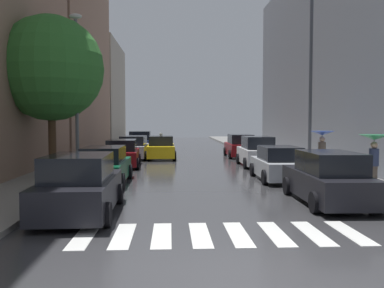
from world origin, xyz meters
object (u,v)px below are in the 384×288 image
at_px(parked_car_right_second, 279,164).
at_px(pedestrian_near_tree, 322,141).
at_px(parked_car_left_fifth, 140,142).
at_px(street_tree_left, 51,69).
at_px(lamp_post_left, 76,83).
at_px(parked_car_left_second, 105,166).
at_px(pedestrian_foreground, 374,148).
at_px(parked_car_right_fourth, 240,146).
at_px(parked_car_left_third, 122,154).
at_px(parked_car_left_nearest, 80,187).
at_px(parked_car_right_third, 257,152).
at_px(parked_car_left_fourth, 134,148).
at_px(parked_car_right_nearest, 328,179).
at_px(taxi_midroad, 161,148).

height_order(parked_car_right_second, pedestrian_near_tree, pedestrian_near_tree).
relative_size(parked_car_left_fifth, street_tree_left, 0.55).
bearing_deg(lamp_post_left, parked_car_right_second, -8.99).
distance_m(parked_car_left_second, pedestrian_foreground, 10.80).
distance_m(parked_car_left_fifth, parked_car_right_fourth, 9.41).
relative_size(parked_car_left_third, parked_car_left_fifth, 1.07).
relative_size(parked_car_left_fifth, parked_car_right_fourth, 0.92).
xyz_separation_m(parked_car_left_nearest, parked_car_left_fifth, (-0.01, 23.86, 0.02)).
bearing_deg(parked_car_right_second, parked_car_left_third, 53.24).
height_order(parked_car_left_nearest, street_tree_left, street_tree_left).
xyz_separation_m(parked_car_right_third, lamp_post_left, (-9.49, -4.27, 3.63)).
height_order(parked_car_left_nearest, pedestrian_foreground, pedestrian_foreground).
distance_m(parked_car_right_fourth, pedestrian_foreground, 15.31).
bearing_deg(parked_car_left_fifth, parked_car_left_third, 178.39).
distance_m(parked_car_left_third, lamp_post_left, 5.98).
relative_size(parked_car_left_fourth, parked_car_right_third, 1.12).
bearing_deg(parked_car_right_fourth, pedestrian_near_tree, -167.93).
bearing_deg(parked_car_left_second, pedestrian_near_tree, -79.22).
bearing_deg(parked_car_right_nearest, pedestrian_foreground, -49.57).
xyz_separation_m(parked_car_left_second, parked_car_right_nearest, (7.90, -4.56, 0.04)).
bearing_deg(parked_car_left_third, parked_car_right_fourth, -55.15).
bearing_deg(parked_car_left_second, pedestrian_foreground, -103.18).
xyz_separation_m(parked_car_right_third, taxi_midroad, (-5.76, 5.21, -0.06)).
relative_size(parked_car_left_third, parked_car_left_fourth, 0.93).
bearing_deg(pedestrian_foreground, parked_car_left_nearest, 143.78).
bearing_deg(parked_car_left_third, taxi_midroad, -25.27).
relative_size(parked_car_left_second, parked_car_right_second, 1.12).
height_order(parked_car_right_fourth, street_tree_left, street_tree_left).
height_order(parked_car_left_second, pedestrian_near_tree, pedestrian_near_tree).
bearing_deg(parked_car_left_second, parked_car_right_third, -50.69).
xyz_separation_m(parked_car_left_third, street_tree_left, (-2.81, -4.24, 4.39)).
distance_m(parked_car_left_fourth, parked_car_left_fifth, 6.15).
bearing_deg(parked_car_right_third, parked_car_left_nearest, 148.82).
bearing_deg(parked_car_right_fourth, lamp_post_left, 138.14).
distance_m(parked_car_left_fourth, parked_car_right_third, 9.41).
bearing_deg(parked_car_right_fourth, parked_car_right_second, 179.35).
xyz_separation_m(parked_car_left_third, parked_car_left_fifth, (0.24, 11.42, 0.08)).
bearing_deg(parked_car_left_fifth, parked_car_right_second, -157.13).
bearing_deg(parked_car_left_fifth, pedestrian_near_tree, -148.89).
bearing_deg(street_tree_left, parked_car_right_fourth, 43.62).
bearing_deg(parked_car_right_third, parked_car_left_third, 89.62).
relative_size(parked_car_right_third, lamp_post_left, 0.56).
height_order(parked_car_left_nearest, parked_car_right_fourth, parked_car_left_nearest).
xyz_separation_m(parked_car_right_nearest, pedestrian_foreground, (2.57, 2.09, 0.88)).
distance_m(parked_car_right_fourth, lamp_post_left, 14.59).
bearing_deg(pedestrian_foreground, parked_car_right_third, 51.75).
distance_m(parked_car_left_fifth, taxi_midroad, 6.64).
xyz_separation_m(parked_car_left_nearest, parked_car_right_fourth, (7.69, 18.45, -0.02)).
bearing_deg(parked_car_right_nearest, taxi_midroad, 20.88).
distance_m(parked_car_left_second, parked_car_left_fourth, 11.87).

